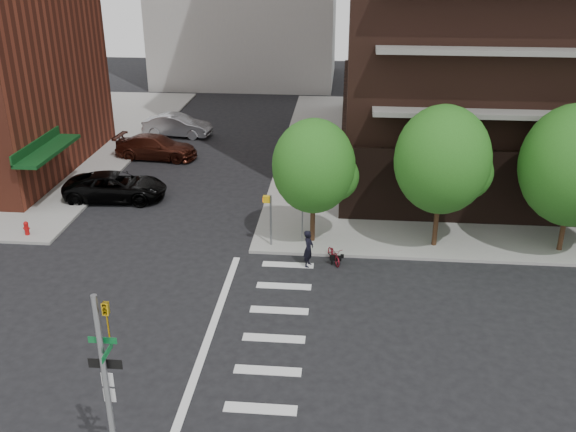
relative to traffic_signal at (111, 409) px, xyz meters
The scene contains 15 objects.
ground 7.98m from the traffic_signal, 86.42° to the left, with size 120.00×120.00×0.00m, color black.
sidewalk_ne 37.51m from the traffic_signal, 55.92° to the left, with size 39.00×33.00×0.15m, color gray.
crosswalk 8.40m from the traffic_signal, 70.35° to the left, with size 3.85×13.00×0.01m.
tree_a 16.66m from the traffic_signal, 74.39° to the left, with size 4.00×4.00×5.90m.
tree_b 19.20m from the traffic_signal, 56.79° to the left, with size 4.50×4.50×6.65m.
tree_c 23.02m from the traffic_signal, 44.16° to the left, with size 5.00×5.00×6.80m.
traffic_signal is the anchor object (origin of this frame).
pedestrian_signal 15.69m from the traffic_signal, 79.76° to the left, with size 2.18×0.67×2.60m.
fire_hydrant 18.42m from the traffic_signal, 123.26° to the left, with size 0.24×0.24×0.73m.
parked_car_black 22.01m from the traffic_signal, 109.19° to the left, with size 5.79×2.67×1.61m, color black.
parked_car_maroon 29.21m from the traffic_signal, 103.80° to the left, with size 5.61×2.28×1.63m, color #411A11.
parked_car_silver 34.47m from the traffic_signal, 101.49° to the left, with size 5.13×1.79×1.69m, color #95979C.
scooter 15.24m from the traffic_signal, 68.22° to the left, with size 0.53×1.53×0.80m, color maroon.
dog_walker 14.31m from the traffic_signal, 71.88° to the left, with size 0.43×0.66×1.80m, color black.
dog 15.06m from the traffic_signal, 67.39° to the left, with size 0.65×0.24×0.55m.
Camera 1 is at (5.38, -20.43, 14.10)m, focal length 40.00 mm.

